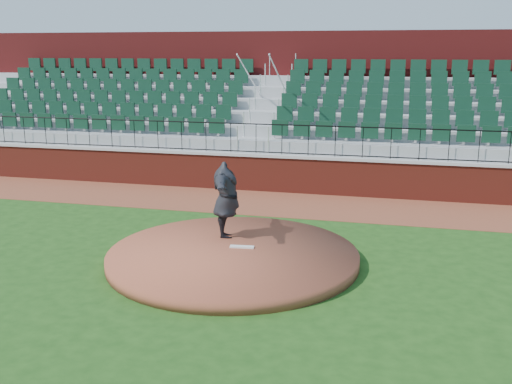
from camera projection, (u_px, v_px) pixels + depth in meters
The scene contains 10 objects.
ground at pixel (241, 262), 13.57m from camera, with size 90.00×90.00×0.00m, color #1A4112.
warning_track at pixel (285, 204), 18.67m from camera, with size 34.00×3.20×0.01m, color brown.
field_wall at pixel (294, 175), 20.04m from camera, with size 34.00×0.35×1.20m, color maroon.
wall_cap at pixel (295, 156), 19.89m from camera, with size 34.00×0.45×0.10m, color #B7B7B7.
wall_railing at pixel (295, 140), 19.76m from camera, with size 34.00×0.05×1.00m, color black, non-canonical shape.
seating_stands at pixel (308, 116), 22.21m from camera, with size 34.00×5.10×4.60m, color gray, non-canonical shape.
concourse_wall at pixel (318, 99), 24.75m from camera, with size 34.00×0.50×5.50m, color maroon.
pitchers_mound at pixel (233, 256), 13.55m from camera, with size 5.75×5.75×0.25m, color brown.
pitching_rubber at pixel (242, 247), 13.77m from camera, with size 0.56×0.14×0.04m, color white.
pitcher at pixel (226, 200), 14.34m from camera, with size 2.33×0.63×1.89m, color black.
Camera 1 is at (3.40, -12.36, 4.75)m, focal length 41.42 mm.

